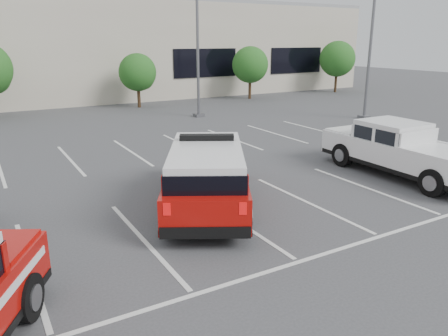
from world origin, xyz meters
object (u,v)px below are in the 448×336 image
at_px(convention_building, 44,42).
at_px(tree_far_right, 338,60).
at_px(light_pole_mid, 198,35).
at_px(fire_chief_suv, 207,180).
at_px(tree_mid_right, 139,74).
at_px(tree_right, 251,66).
at_px(light_pole_right, 371,35).
at_px(white_pickup, 401,155).

distance_m(convention_building, tree_far_right, 26.83).
bearing_deg(light_pole_mid, convention_building, 113.26).
height_order(light_pole_mid, fire_chief_suv, light_pole_mid).
xyz_separation_m(convention_building, tree_mid_right, (4.91, -9.82, -2.22)).
xyz_separation_m(tree_right, light_pole_right, (0.91, -12.05, 2.41)).
distance_m(tree_mid_right, fire_chief_suv, 21.51).
height_order(convention_building, tree_far_right, convention_building).
relative_size(tree_right, tree_far_right, 0.91).
height_order(tree_mid_right, tree_far_right, tree_far_right).
xyz_separation_m(convention_building, fire_chief_suv, (-0.39, -30.61, -3.84)).
relative_size(tree_mid_right, white_pickup, 0.62).
distance_m(tree_mid_right, white_pickup, 21.73).
height_order(convention_building, light_pole_mid, convention_building).
xyz_separation_m(convention_building, light_pole_mid, (6.82, -15.86, 0.47)).
bearing_deg(light_pole_right, tree_mid_right, 132.17).
relative_size(tree_far_right, light_pole_right, 0.47).
bearing_deg(light_pole_mid, tree_far_right, 18.48).
bearing_deg(convention_building, tree_far_right, -21.51).
height_order(tree_far_right, white_pickup, tree_far_right).
bearing_deg(fire_chief_suv, tree_mid_right, 104.53).
bearing_deg(light_pole_mid, tree_mid_right, 107.52).
bearing_deg(convention_building, fire_chief_suv, -90.73).
distance_m(light_pole_mid, light_pole_right, 10.82).
distance_m(convention_building, tree_mid_right, 11.20).
height_order(tree_far_right, light_pole_mid, light_pole_mid).
xyz_separation_m(light_pole_right, white_pickup, (-8.36, -9.47, -4.40)).
relative_size(tree_mid_right, light_pole_right, 0.39).
xyz_separation_m(tree_far_right, light_pole_mid, (-18.09, -6.05, 2.14)).
xyz_separation_m(fire_chief_suv, white_pickup, (7.85, -0.73, -0.10)).
relative_size(light_pole_mid, light_pole_right, 1.00).
xyz_separation_m(tree_mid_right, light_pole_right, (10.91, -12.05, 2.68)).
bearing_deg(tree_mid_right, fire_chief_suv, -104.30).
relative_size(fire_chief_suv, white_pickup, 1.00).
height_order(tree_right, light_pole_mid, light_pole_mid).
height_order(light_pole_right, fire_chief_suv, light_pole_right).
height_order(tree_mid_right, light_pole_right, light_pole_right).
bearing_deg(tree_far_right, convention_building, 158.49).
height_order(tree_right, fire_chief_suv, tree_right).
bearing_deg(tree_mid_right, white_pickup, -83.24).
bearing_deg(tree_mid_right, convention_building, 116.57).
bearing_deg(tree_far_right, light_pole_right, -127.04).
height_order(light_pole_mid, white_pickup, light_pole_mid).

